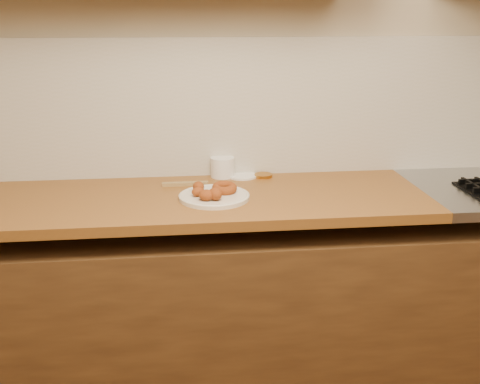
% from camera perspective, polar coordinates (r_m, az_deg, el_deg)
% --- Properties ---
extents(wall_back, '(4.00, 0.02, 2.70)m').
position_cam_1_polar(wall_back, '(2.51, 4.99, 12.04)').
color(wall_back, '#BEAD8E').
rests_on(wall_back, ground).
extents(base_cabinet, '(3.60, 0.60, 0.77)m').
position_cam_1_polar(base_cabinet, '(2.50, 5.79, -11.26)').
color(base_cabinet, brown).
rests_on(base_cabinet, floor).
extents(butcher_block, '(2.30, 0.62, 0.04)m').
position_cam_1_polar(butcher_block, '(2.26, -10.16, -1.05)').
color(butcher_block, brown).
rests_on(butcher_block, base_cabinet).
extents(backsplash, '(3.60, 0.02, 0.60)m').
position_cam_1_polar(backsplash, '(2.51, 4.95, 8.60)').
color(backsplash, '#B9B5A8').
rests_on(backsplash, wall_back).
extents(donut_plate, '(0.28, 0.28, 0.02)m').
position_cam_1_polar(donut_plate, '(2.21, -2.64, -0.48)').
color(donut_plate, beige).
rests_on(donut_plate, butcher_block).
extents(ring_donut, '(0.12, 0.12, 0.05)m').
position_cam_1_polar(ring_donut, '(2.23, -1.61, 0.41)').
color(ring_donut, brown).
rests_on(ring_donut, donut_plate).
extents(fried_dough_chunks, '(0.13, 0.18, 0.05)m').
position_cam_1_polar(fried_dough_chunks, '(2.17, -3.50, -0.02)').
color(fried_dough_chunks, brown).
rests_on(fried_dough_chunks, donut_plate).
extents(plastic_tub, '(0.13, 0.13, 0.09)m').
position_cam_1_polar(plastic_tub, '(2.49, -1.79, 2.55)').
color(plastic_tub, white).
rests_on(plastic_tub, butcher_block).
extents(tub_lid, '(0.16, 0.16, 0.01)m').
position_cam_1_polar(tub_lid, '(2.50, 0.22, 1.67)').
color(tub_lid, white).
rests_on(tub_lid, butcher_block).
extents(brass_jar_lid, '(0.09, 0.09, 0.01)m').
position_cam_1_polar(brass_jar_lid, '(2.50, 2.38, 1.69)').
color(brass_jar_lid, '#AE7527').
rests_on(brass_jar_lid, butcher_block).
extents(wooden_utensil, '(0.19, 0.02, 0.02)m').
position_cam_1_polar(wooden_utensil, '(2.38, -5.59, 0.83)').
color(wooden_utensil, olive).
rests_on(wooden_utensil, butcher_block).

